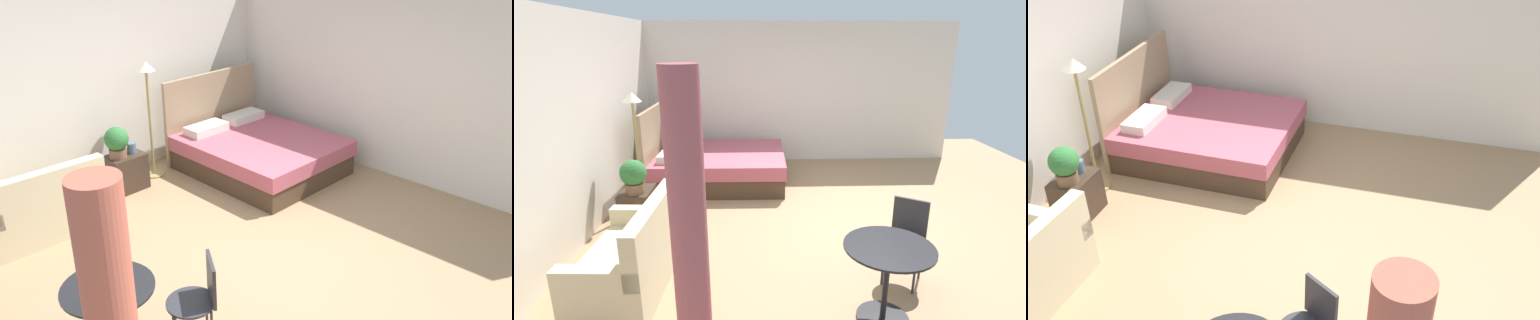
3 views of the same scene
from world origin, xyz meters
TOP-DOWN VIEW (x-y plane):
  - ground_plane at (0.00, 0.00)m, footprint 8.68×8.95m
  - wall_back at (0.00, 2.98)m, footprint 8.68×0.12m
  - wall_right at (2.84, 0.00)m, footprint 0.12×5.95m
  - bed at (1.57, 1.55)m, footprint 1.83×2.18m
  - couch at (-1.48, 2.07)m, footprint 1.38×0.79m
  - nightstand at (-0.14, 2.39)m, footprint 0.51×0.37m
  - potted_plant at (-0.24, 2.38)m, footprint 0.32×0.32m
  - vase at (-0.02, 2.39)m, footprint 0.12×0.12m
  - floor_lamp at (0.39, 2.50)m, footprint 0.29×0.29m
  - balcony_table at (-2.03, -0.21)m, footprint 0.75×0.75m
  - cafe_chair_near_window at (-1.41, -0.61)m, footprint 0.59×0.59m

SIDE VIEW (x-z plane):
  - ground_plane at x=0.00m, z-range -0.02..0.00m
  - nightstand at x=-0.14m, z-range 0.00..0.50m
  - bed at x=1.57m, z-range -0.36..0.94m
  - couch at x=-1.48m, z-range -0.15..0.75m
  - balcony_table at x=-2.03m, z-range 0.14..0.85m
  - cafe_chair_near_window at x=-1.41m, z-range 0.09..0.91m
  - vase at x=-0.02m, z-range 0.50..0.65m
  - potted_plant at x=-0.24m, z-range 0.52..0.95m
  - floor_lamp at x=0.39m, z-range 0.39..2.07m
  - wall_back at x=0.00m, z-range 0.00..2.67m
  - wall_right at x=2.84m, z-range 0.00..2.67m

